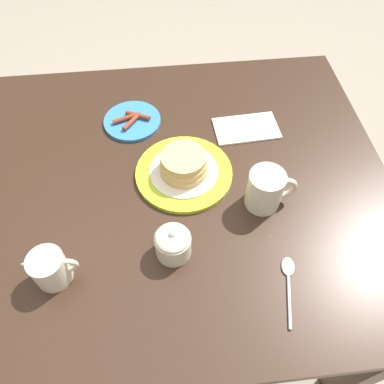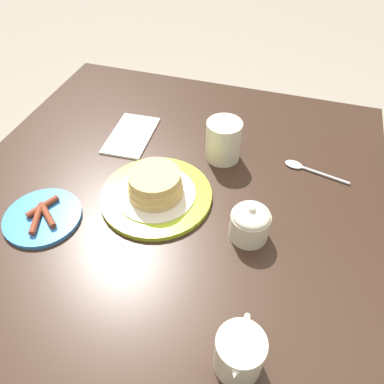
{
  "view_description": "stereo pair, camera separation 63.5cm",
  "coord_description": "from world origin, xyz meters",
  "px_view_note": "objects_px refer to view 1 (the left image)",
  "views": [
    {
      "loc": [
        -0.03,
        -0.6,
        1.52
      ],
      "look_at": [
        0.03,
        -0.06,
        0.78
      ],
      "focal_mm": 35.0,
      "sensor_mm": 36.0,
      "label": 1
    },
    {
      "loc": [
        -0.53,
        -0.23,
        1.37
      ],
      "look_at": [
        0.03,
        -0.06,
        0.78
      ],
      "focal_mm": 35.0,
      "sensor_mm": 36.0,
      "label": 2
    }
  ],
  "objects_px": {
    "napkin": "(246,128)",
    "sugar_bowl": "(173,243)",
    "side_plate_bacon": "(132,121)",
    "coffee_mug": "(266,189)",
    "spoon": "(288,278)",
    "pancake_plate": "(184,168)",
    "creamer_pitcher": "(49,268)"
  },
  "relations": [
    {
      "from": "side_plate_bacon",
      "to": "sugar_bowl",
      "type": "distance_m",
      "value": 0.45
    },
    {
      "from": "side_plate_bacon",
      "to": "spoon",
      "type": "height_order",
      "value": "side_plate_bacon"
    },
    {
      "from": "sugar_bowl",
      "to": "napkin",
      "type": "height_order",
      "value": "sugar_bowl"
    },
    {
      "from": "side_plate_bacon",
      "to": "creamer_pitcher",
      "type": "relative_size",
      "value": 1.45
    },
    {
      "from": "creamer_pitcher",
      "to": "sugar_bowl",
      "type": "xyz_separation_m",
      "value": [
        0.26,
        0.03,
        -0.0
      ]
    },
    {
      "from": "coffee_mug",
      "to": "napkin",
      "type": "relative_size",
      "value": 0.65
    },
    {
      "from": "coffee_mug",
      "to": "side_plate_bacon",
      "type": "bearing_deg",
      "value": 134.88
    },
    {
      "from": "coffee_mug",
      "to": "napkin",
      "type": "bearing_deg",
      "value": 88.25
    },
    {
      "from": "coffee_mug",
      "to": "creamer_pitcher",
      "type": "bearing_deg",
      "value": -163.56
    },
    {
      "from": "coffee_mug",
      "to": "napkin",
      "type": "distance_m",
      "value": 0.26
    },
    {
      "from": "pancake_plate",
      "to": "side_plate_bacon",
      "type": "distance_m",
      "value": 0.25
    },
    {
      "from": "coffee_mug",
      "to": "sugar_bowl",
      "type": "height_order",
      "value": "coffee_mug"
    },
    {
      "from": "sugar_bowl",
      "to": "spoon",
      "type": "height_order",
      "value": "sugar_bowl"
    },
    {
      "from": "sugar_bowl",
      "to": "spoon",
      "type": "distance_m",
      "value": 0.26
    },
    {
      "from": "pancake_plate",
      "to": "coffee_mug",
      "type": "relative_size",
      "value": 2.07
    },
    {
      "from": "napkin",
      "to": "sugar_bowl",
      "type": "bearing_deg",
      "value": -123.04
    },
    {
      "from": "creamer_pitcher",
      "to": "sugar_bowl",
      "type": "height_order",
      "value": "creamer_pitcher"
    },
    {
      "from": "side_plate_bacon",
      "to": "spoon",
      "type": "bearing_deg",
      "value": -57.88
    },
    {
      "from": "creamer_pitcher",
      "to": "spoon",
      "type": "distance_m",
      "value": 0.51
    },
    {
      "from": "pancake_plate",
      "to": "sugar_bowl",
      "type": "bearing_deg",
      "value": -101.42
    },
    {
      "from": "sugar_bowl",
      "to": "napkin",
      "type": "distance_m",
      "value": 0.44
    },
    {
      "from": "pancake_plate",
      "to": "napkin",
      "type": "height_order",
      "value": "pancake_plate"
    },
    {
      "from": "sugar_bowl",
      "to": "napkin",
      "type": "bearing_deg",
      "value": 56.96
    },
    {
      "from": "pancake_plate",
      "to": "spoon",
      "type": "distance_m",
      "value": 0.37
    },
    {
      "from": "sugar_bowl",
      "to": "pancake_plate",
      "type": "bearing_deg",
      "value": 78.58
    },
    {
      "from": "napkin",
      "to": "spoon",
      "type": "bearing_deg",
      "value": -89.68
    },
    {
      "from": "coffee_mug",
      "to": "sugar_bowl",
      "type": "bearing_deg",
      "value": -154.25
    },
    {
      "from": "sugar_bowl",
      "to": "napkin",
      "type": "relative_size",
      "value": 0.46
    },
    {
      "from": "creamer_pitcher",
      "to": "spoon",
      "type": "xyz_separation_m",
      "value": [
        0.51,
        -0.06,
        -0.04
      ]
    },
    {
      "from": "pancake_plate",
      "to": "spoon",
      "type": "xyz_separation_m",
      "value": [
        0.2,
        -0.32,
        -0.02
      ]
    },
    {
      "from": "napkin",
      "to": "side_plate_bacon",
      "type": "bearing_deg",
      "value": 169.0
    },
    {
      "from": "napkin",
      "to": "spoon",
      "type": "distance_m",
      "value": 0.46
    }
  ]
}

